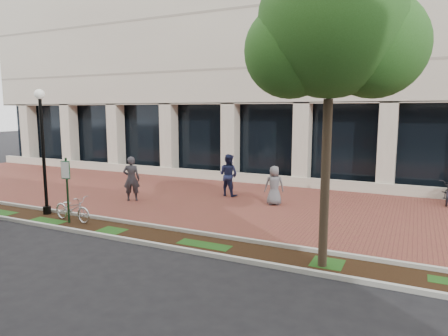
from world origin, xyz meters
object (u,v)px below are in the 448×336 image
at_px(pedestrian_left, 131,179).
at_px(parking_sign, 67,182).
at_px(street_tree, 333,33).
at_px(pedestrian_right, 274,185).
at_px(lamppost, 43,145).
at_px(pedestrian_mid, 228,175).
at_px(locked_bicycle, 73,209).
at_px(bollard, 326,183).

bearing_deg(pedestrian_left, parking_sign, 63.26).
distance_m(street_tree, pedestrian_right, 8.04).
height_order(lamppost, pedestrian_right, lamppost).
bearing_deg(pedestrian_mid, lamppost, 59.76).
bearing_deg(pedestrian_right, pedestrian_left, -7.05).
distance_m(parking_sign, locked_bicycle, 1.02).
height_order(lamppost, locked_bicycle, lamppost).
bearing_deg(lamppost, locked_bicycle, -10.30).
bearing_deg(parking_sign, pedestrian_right, 34.81).
relative_size(lamppost, bollard, 4.69).
bearing_deg(lamppost, bollard, 43.74).
xyz_separation_m(lamppost, pedestrian_mid, (4.72, 5.86, -1.63)).
distance_m(locked_bicycle, pedestrian_mid, 6.90).
relative_size(lamppost, street_tree, 0.61).
distance_m(lamppost, bollard, 12.10).
height_order(pedestrian_mid, pedestrian_right, pedestrian_mid).
height_order(parking_sign, pedestrian_left, parking_sign).
xyz_separation_m(pedestrian_right, bollard, (1.46, 3.19, -0.31)).
distance_m(lamppost, locked_bicycle, 2.68).
bearing_deg(bollard, lamppost, -136.26).
xyz_separation_m(parking_sign, locked_bicycle, (-0.06, 0.25, -0.99)).
xyz_separation_m(parking_sign, lamppost, (-1.68, 0.54, 1.13)).
distance_m(street_tree, locked_bicycle, 10.14).
relative_size(street_tree, pedestrian_mid, 3.96).
bearing_deg(locked_bicycle, street_tree, -86.57).
height_order(parking_sign, pedestrian_mid, parking_sign).
bearing_deg(pedestrian_right, lamppost, 9.67).
relative_size(pedestrian_mid, pedestrian_right, 1.17).
xyz_separation_m(street_tree, locked_bicycle, (-8.75, 0.27, -5.12)).
height_order(lamppost, street_tree, street_tree).
height_order(parking_sign, pedestrian_right, parking_sign).
height_order(pedestrian_right, bollard, pedestrian_right).
xyz_separation_m(pedestrian_left, pedestrian_right, (5.70, 1.91, -0.15)).
bearing_deg(locked_bicycle, pedestrian_left, 8.00).
distance_m(street_tree, pedestrian_left, 10.70).
bearing_deg(parking_sign, pedestrian_mid, 53.76).
bearing_deg(street_tree, pedestrian_mid, 131.35).
height_order(pedestrian_mid, bollard, pedestrian_mid).
xyz_separation_m(parking_sign, pedestrian_left, (-0.23, 3.68, -0.49)).
relative_size(lamppost, locked_bicycle, 2.64).
distance_m(parking_sign, pedestrian_left, 3.72).
xyz_separation_m(parking_sign, pedestrian_right, (5.47, 5.59, -0.64)).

